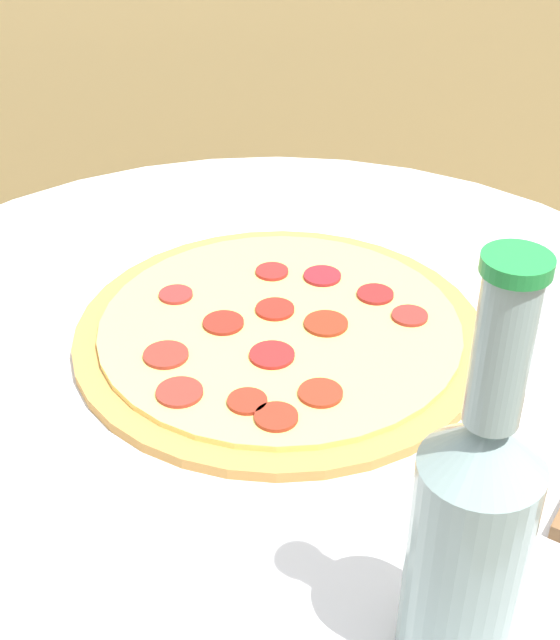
% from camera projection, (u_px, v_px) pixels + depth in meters
% --- Properties ---
extents(table, '(0.88, 0.88, 0.69)m').
position_uv_depth(table, '(270.00, 490.00, 0.88)').
color(table, silver).
rests_on(table, ground_plane).
extents(pizza, '(0.37, 0.37, 0.02)m').
position_uv_depth(pizza, '(280.00, 331.00, 0.81)').
color(pizza, '#B77F3D').
rests_on(pizza, table).
extents(beer_bottle, '(0.07, 0.07, 0.28)m').
position_uv_depth(beer_bottle, '(471.00, 530.00, 0.49)').
color(beer_bottle, gray).
rests_on(beer_bottle, table).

